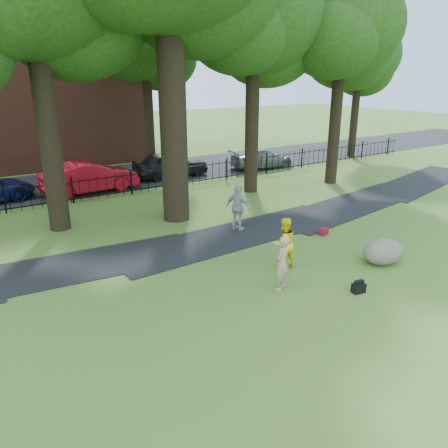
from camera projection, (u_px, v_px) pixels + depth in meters
ground at (284, 279)px, 13.37m from camera, size 120.00×120.00×0.00m
footpath at (237, 235)px, 16.96m from camera, size 36.07×3.85×0.03m
street at (106, 179)px, 25.95m from camera, size 80.00×7.00×0.02m
iron_fence at (131, 183)px, 22.61m from camera, size 44.00×0.04×1.20m
tree_row at (165, 16)px, 17.59m from camera, size 26.82×7.96×12.42m
woman at (282, 263)px, 12.48m from camera, size 0.70×0.62×1.62m
man at (284, 243)px, 13.85m from camera, size 0.89×0.73×1.69m
pedestrian at (238, 208)px, 17.19m from camera, size 0.84×1.19×1.88m
boulder at (383, 250)px, 14.42m from camera, size 1.71×1.46×0.85m
backpack at (358, 288)px, 12.48m from camera, size 0.41×0.29×0.28m
red_bag at (324, 232)px, 16.96m from camera, size 0.43×0.33×0.26m
red_sedan at (89, 177)px, 22.84m from camera, size 5.03×1.97×1.63m
grey_car at (171, 164)px, 26.29m from camera, size 4.62×1.91×1.56m
silver_car at (262, 158)px, 28.93m from camera, size 4.54×2.25×1.27m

